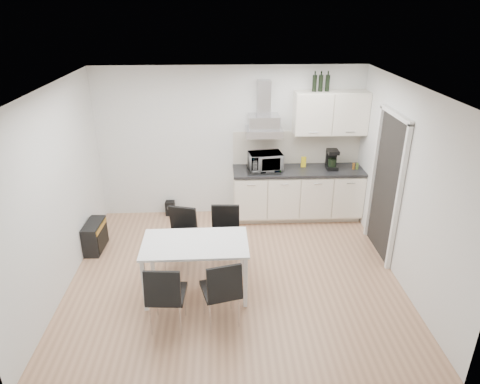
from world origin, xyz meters
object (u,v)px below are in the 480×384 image
object	(u,v)px
chair_near_left	(167,295)
floor_speaker	(170,208)
chair_far_left	(179,240)
chair_near_right	(221,290)
chair_far_right	(225,238)
guitar_amp	(95,236)
dining_table	(195,248)
kitchenette	(300,173)

from	to	relation	value
chair_near_left	floor_speaker	bearing A→B (deg)	99.52
chair_far_left	chair_near_right	distance (m)	1.30
chair_far_left	chair_far_right	world-z (taller)	same
chair_far_right	guitar_amp	world-z (taller)	chair_far_right
dining_table	floor_speaker	bearing A→B (deg)	103.89
chair_near_right	floor_speaker	size ratio (longest dim) A/B	3.37
chair_far_right	chair_near_left	distance (m)	1.43
chair_far_right	dining_table	bearing A→B (deg)	61.35
kitchenette	chair_far_right	world-z (taller)	kitchenette
guitar_amp	floor_speaker	distance (m)	1.53
chair_near_left	floor_speaker	xyz separation A→B (m)	(-0.28, 2.90, -0.31)
chair_far_left	floor_speaker	size ratio (longest dim) A/B	3.37
kitchenette	chair_near_left	distance (m)	3.40
chair_near_right	floor_speaker	xyz separation A→B (m)	(-0.90, 2.84, -0.31)
dining_table	chair_near_left	bearing A→B (deg)	-116.13
floor_speaker	kitchenette	bearing A→B (deg)	-1.33
chair_far_right	floor_speaker	distance (m)	1.93
chair_far_right	chair_near_right	world-z (taller)	same
chair_far_right	floor_speaker	bearing A→B (deg)	-56.47
dining_table	chair_far_right	xyz separation A→B (m)	(0.38, 0.62, -0.22)
chair_far_right	chair_near_right	size ratio (longest dim) A/B	1.00
chair_near_left	floor_speaker	world-z (taller)	chair_near_left
chair_far_right	kitchenette	bearing A→B (deg)	-128.42
dining_table	guitar_amp	distance (m)	2.02
guitar_amp	floor_speaker	size ratio (longest dim) A/B	2.13
chair_near_right	chair_far_right	bearing A→B (deg)	72.33
chair_near_left	guitar_amp	distance (m)	2.21
kitchenette	floor_speaker	distance (m)	2.39
chair_near_left	guitar_amp	size ratio (longest dim) A/B	1.58
chair_far_right	chair_near_right	distance (m)	1.20
dining_table	kitchenette	bearing A→B (deg)	50.62
chair_near_left	chair_near_right	xyz separation A→B (m)	(0.62, 0.06, 0.00)
chair_far_left	chair_near_left	distance (m)	1.22
guitar_amp	dining_table	bearing A→B (deg)	-32.53
chair_near_right	kitchenette	bearing A→B (deg)	48.43
chair_far_left	chair_far_right	xyz separation A→B (m)	(0.65, 0.03, 0.00)
chair_far_left	guitar_amp	xyz separation A→B (m)	(-1.35, 0.54, -0.21)
chair_far_left	guitar_amp	size ratio (longest dim) A/B	1.58
floor_speaker	chair_near_right	bearing A→B (deg)	-69.57
kitchenette	floor_speaker	world-z (taller)	kitchenette
dining_table	chair_near_right	size ratio (longest dim) A/B	1.52
chair_far_right	chair_near_right	xyz separation A→B (m)	(-0.07, -1.20, 0.00)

